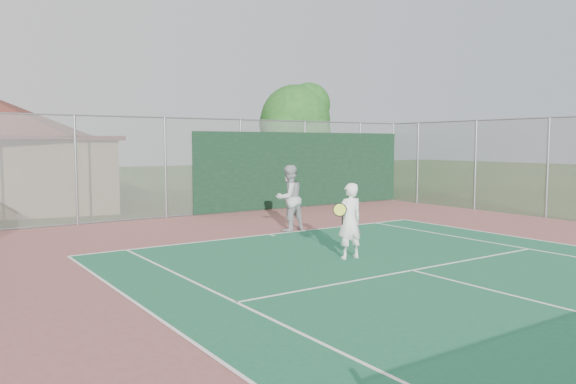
# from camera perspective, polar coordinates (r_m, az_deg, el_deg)

# --- Properties ---
(back_fence) EXTENTS (20.08, 0.11, 3.53)m
(back_fence) POSITION_cam_1_polar(r_m,az_deg,el_deg) (21.32, -4.55, 2.41)
(back_fence) COLOR gray
(back_fence) RESTS_ON ground
(side_fence_right) EXTENTS (0.08, 9.00, 3.50)m
(side_fence_right) POSITION_cam_1_polar(r_m,az_deg,el_deg) (23.21, 18.49, 2.58)
(side_fence_right) COLOR gray
(side_fence_right) RESTS_ON ground
(tree) EXTENTS (3.94, 3.73, 5.50)m
(tree) POSITION_cam_1_polar(r_m,az_deg,el_deg) (26.95, 0.94, 7.10)
(tree) COLOR #342313
(tree) RESTS_ON ground
(player_white_front) EXTENTS (1.06, 0.72, 1.71)m
(player_white_front) POSITION_cam_1_polar(r_m,az_deg,el_deg) (12.70, 6.27, -3.00)
(player_white_front) COLOR white
(player_white_front) RESTS_ON ground
(player_grey_back) EXTENTS (1.03, 0.84, 1.96)m
(player_grey_back) POSITION_cam_1_polar(r_m,az_deg,el_deg) (16.60, 0.10, -0.68)
(player_grey_back) COLOR #ADB0B2
(player_grey_back) RESTS_ON ground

